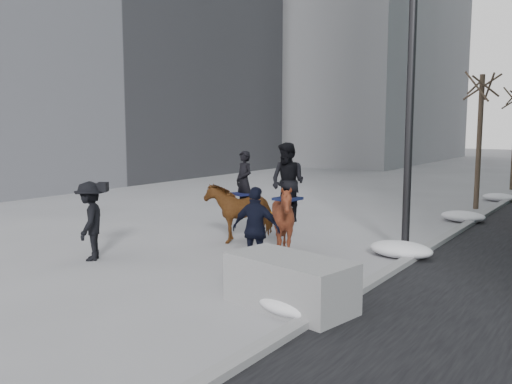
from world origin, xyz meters
The scene contains 10 objects.
ground centered at (0.00, 0.00, 0.00)m, with size 120.00×120.00×0.00m, color gray.
curb centered at (3.00, 10.00, 0.06)m, with size 0.25×90.00×0.12m, color gray.
planter centered at (2.39, -1.26, 0.42)m, with size 2.12×1.06×0.85m, color gray.
tree_near centered at (2.40, 11.50, 2.62)m, with size 1.20×1.20×5.24m, color #3A2F22, non-canonical shape.
mounted_left centered at (-1.43, 2.58, 0.86)m, with size 1.39×1.96×2.32m.
mounted_right centered at (0.55, 1.54, 1.04)m, with size 1.52×1.67×2.60m.
feeder centered at (0.68, 0.24, 0.88)m, with size 1.10×0.97×1.75m.
camera_crew centered at (-2.90, -1.07, 0.89)m, with size 1.21×1.29×1.75m.
lamppost centered at (2.60, 3.85, 4.99)m, with size 0.25×2.42×9.09m.
snow_piles centered at (2.70, 5.04, 0.18)m, with size 1.45×16.31×0.37m.
Camera 1 is at (6.87, -8.66, 3.03)m, focal length 38.00 mm.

